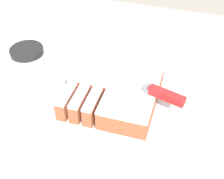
{
  "coord_description": "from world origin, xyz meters",
  "views": [
    {
      "loc": [
        0.15,
        -0.65,
        1.52
      ],
      "look_at": [
        -0.03,
        -0.04,
        0.95
      ],
      "focal_mm": 50.0,
      "sensor_mm": 36.0,
      "label": 1
    }
  ],
  "objects_px": {
    "cake": "(114,89)",
    "coffee_cup": "(30,66)",
    "cake_board": "(112,98)",
    "knife": "(155,91)"
  },
  "relations": [
    {
      "from": "cake_board",
      "to": "cake",
      "type": "relative_size",
      "value": 1.35
    },
    {
      "from": "knife",
      "to": "coffee_cup",
      "type": "relative_size",
      "value": 2.39
    },
    {
      "from": "cake_board",
      "to": "knife",
      "type": "relative_size",
      "value": 1.19
    },
    {
      "from": "cake_board",
      "to": "coffee_cup",
      "type": "bearing_deg",
      "value": 178.87
    },
    {
      "from": "cake_board",
      "to": "knife",
      "type": "height_order",
      "value": "knife"
    },
    {
      "from": "cake",
      "to": "coffee_cup",
      "type": "distance_m",
      "value": 0.26
    },
    {
      "from": "cake",
      "to": "coffee_cup",
      "type": "xyz_separation_m",
      "value": [
        -0.25,
        -0.0,
        0.02
      ]
    },
    {
      "from": "coffee_cup",
      "to": "cake",
      "type": "bearing_deg",
      "value": 0.07
    },
    {
      "from": "cake",
      "to": "coffee_cup",
      "type": "relative_size",
      "value": 2.12
    },
    {
      "from": "cake_board",
      "to": "coffee_cup",
      "type": "distance_m",
      "value": 0.26
    }
  ]
}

